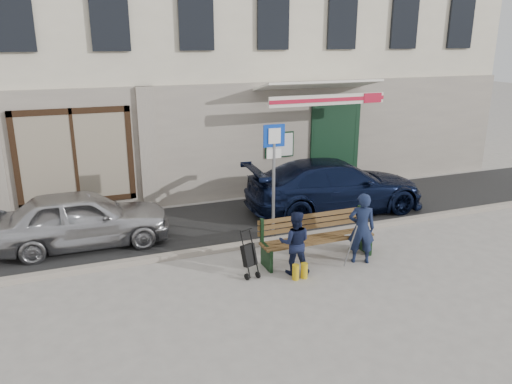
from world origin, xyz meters
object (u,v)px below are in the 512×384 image
car_silver (82,219)px  man (362,228)px  bench (315,239)px  car_navy (335,186)px  parking_sign (274,164)px  stroller (249,256)px  woman (295,243)px

car_silver → man: size_ratio=2.53×
bench → man: (0.80, -0.43, 0.27)m
car_navy → parking_sign: (-2.27, -1.23, 1.06)m
bench → man: 0.95m
man → stroller: man is taller
parking_sign → bench: (0.38, -1.30, -1.29)m
car_navy → stroller: 4.36m
man → woman: (-1.45, 0.04, -0.10)m
car_silver → bench: 5.01m
parking_sign → stroller: bearing=-126.2°
car_navy → woman: (-2.55, -2.92, -0.05)m
bench → car_silver: bearing=150.6°
man → stroller: bearing=18.0°
man → woman: bearing=22.7°
stroller → bench: bearing=-12.7°
bench → parking_sign: bearing=106.3°
car_silver → stroller: 3.90m
bench → man: size_ratio=1.65×
parking_sign → stroller: size_ratio=2.91×
car_navy → parking_sign: 2.79m
car_silver → bench: bearing=-118.1°
bench → woman: size_ratio=1.91×
bench → stroller: bearing=-172.9°
parking_sign → man: size_ratio=1.79×
car_navy → bench: (-1.90, -2.52, -0.22)m
parking_sign → woman: bearing=-98.2°
bench → woman: woman is taller
stroller → man: bearing=-25.9°
car_silver → car_navy: size_ratio=0.78×
car_silver → car_navy: bearing=-88.1°
car_navy → man: (-1.10, -2.95, 0.05)m
car_navy → woman: bearing=142.8°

